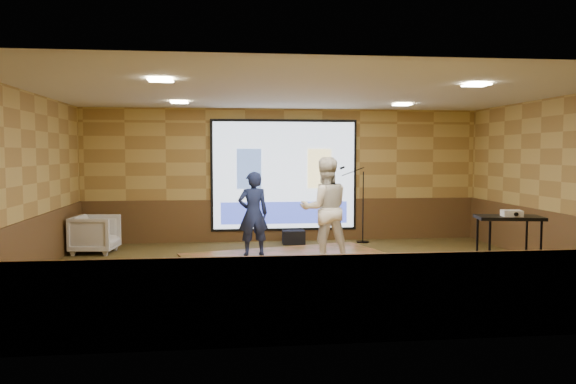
{
  "coord_description": "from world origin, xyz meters",
  "views": [
    {
      "loc": [
        -1.39,
        -9.17,
        2.01
      ],
      "look_at": [
        -0.22,
        0.88,
        1.3
      ],
      "focal_mm": 35.0,
      "sensor_mm": 36.0,
      "label": 1
    }
  ],
  "objects": [
    {
      "name": "downlight_sw",
      "position": [
        -2.2,
        -1.5,
        2.97
      ],
      "size": [
        0.32,
        0.32,
        0.02
      ],
      "primitive_type": "cube",
      "color": "#FFEDBF",
      "rests_on": "room_shell"
    },
    {
      "name": "duffel_bag",
      "position": [
        0.15,
        2.97,
        0.15
      ],
      "size": [
        0.49,
        0.33,
        0.3
      ],
      "primitive_type": "cube",
      "rotation": [
        0.0,
        0.0,
        -0.01
      ],
      "color": "black",
      "rests_on": "ground"
    },
    {
      "name": "wainscot_right",
      "position": [
        4.48,
        0.0,
        0.47
      ],
      "size": [
        0.04,
        7.0,
        0.95
      ],
      "primitive_type": "cube",
      "color": "#503C1A",
      "rests_on": "ground"
    },
    {
      "name": "downlight_nw",
      "position": [
        -2.2,
        1.8,
        2.97
      ],
      "size": [
        0.32,
        0.32,
        0.02
      ],
      "primitive_type": "cube",
      "color": "#FFEDBF",
      "rests_on": "room_shell"
    },
    {
      "name": "player_right",
      "position": [
        0.47,
        0.91,
        0.98
      ],
      "size": [
        0.97,
        0.78,
        1.9
      ],
      "primitive_type": "imported",
      "rotation": [
        0.0,
        0.0,
        3.21
      ],
      "color": "silver",
      "rests_on": "dance_floor"
    },
    {
      "name": "downlight_se",
      "position": [
        2.2,
        -1.5,
        2.97
      ],
      "size": [
        0.32,
        0.32,
        0.02
      ],
      "primitive_type": "cube",
      "color": "#FFEDBF",
      "rests_on": "room_shell"
    },
    {
      "name": "av_table",
      "position": [
        3.02,
        -0.99,
        0.74
      ],
      "size": [
        0.98,
        0.52,
        1.03
      ],
      "rotation": [
        0.0,
        0.0,
        -0.19
      ],
      "color": "black",
      "rests_on": "ground"
    },
    {
      "name": "room_shell",
      "position": [
        0.0,
        0.0,
        2.09
      ],
      "size": [
        9.04,
        7.04,
        3.02
      ],
      "color": "tan",
      "rests_on": "ground"
    },
    {
      "name": "projector",
      "position": [
        3.03,
        -1.06,
        1.08
      ],
      "size": [
        0.33,
        0.29,
        0.1
      ],
      "primitive_type": "cube",
      "rotation": [
        0.0,
        0.0,
        -0.21
      ],
      "color": "silver",
      "rests_on": "av_table"
    },
    {
      "name": "downlight_ne",
      "position": [
        2.2,
        1.8,
        2.97
      ],
      "size": [
        0.32,
        0.32,
        0.02
      ],
      "primitive_type": "cube",
      "color": "#FFEDBF",
      "rests_on": "room_shell"
    },
    {
      "name": "player_left",
      "position": [
        -0.81,
        1.56,
        0.84
      ],
      "size": [
        0.64,
        0.47,
        1.62
      ],
      "primitive_type": "imported",
      "rotation": [
        0.0,
        0.0,
        3.29
      ],
      "color": "#161F45",
      "rests_on": "dance_floor"
    },
    {
      "name": "projector_screen",
      "position": [
        0.0,
        3.44,
        1.47
      ],
      "size": [
        3.32,
        0.06,
        2.52
      ],
      "color": "black",
      "rests_on": "room_shell"
    },
    {
      "name": "banquet_chair",
      "position": [
        -3.93,
        2.33,
        0.38
      ],
      "size": [
        0.93,
        0.91,
        0.77
      ],
      "primitive_type": "imported",
      "rotation": [
        0.0,
        0.0,
        1.46
      ],
      "color": "gray",
      "rests_on": "ground"
    },
    {
      "name": "wainscot_front",
      "position": [
        0.0,
        -3.48,
        0.47
      ],
      "size": [
        9.0,
        0.04,
        0.95
      ],
      "primitive_type": "cube",
      "color": "#503C1A",
      "rests_on": "ground"
    },
    {
      "name": "wainscot_back",
      "position": [
        0.0,
        3.48,
        0.47
      ],
      "size": [
        9.0,
        0.04,
        0.95
      ],
      "primitive_type": "cube",
      "color": "#503C1A",
      "rests_on": "ground"
    },
    {
      "name": "mic_stand",
      "position": [
        1.67,
        3.03,
        0.49
      ],
      "size": [
        0.67,
        0.28,
        1.72
      ],
      "rotation": [
        0.0,
        0.0,
        0.02
      ],
      "color": "black",
      "rests_on": "ground"
    },
    {
      "name": "dance_floor",
      "position": [
        -0.03,
        1.03,
        0.01
      ],
      "size": [
        4.51,
        3.87,
        0.03
      ],
      "primitive_type": "cube",
      "rotation": [
        0.0,
        0.0,
        0.27
      ],
      "color": "#985F38",
      "rests_on": "ground"
    },
    {
      "name": "ground",
      "position": [
        0.0,
        0.0,
        0.0
      ],
      "size": [
        9.0,
        9.0,
        0.0
      ],
      "primitive_type": "plane",
      "color": "#2B3317",
      "rests_on": "ground"
    },
    {
      "name": "wainscot_left",
      "position": [
        -4.48,
        0.0,
        0.47
      ],
      "size": [
        0.04,
        7.0,
        0.95
      ],
      "primitive_type": "cube",
      "color": "#503C1A",
      "rests_on": "ground"
    }
  ]
}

